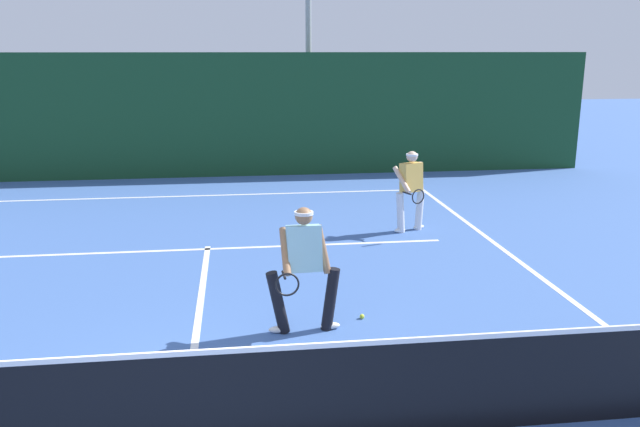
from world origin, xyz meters
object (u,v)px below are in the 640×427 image
Objects in this scene: player_far at (411,188)px; tennis_ball_extra at (362,316)px; player_near at (304,264)px; light_pole at (308,9)px.

player_far is 4.66m from tennis_ball_extra.
player_near is 1.02× the size of player_far.
tennis_ball_extra is (0.83, 0.30, -0.89)m from player_near.
player_near is 5.21m from player_far.
player_far is 8.89m from light_pole.
player_near is at bearing -96.71° from light_pole.
player_near is 25.33× the size of tennis_ball_extra.
player_near is 1.25m from tennis_ball_extra.
player_far reaches higher than tennis_ball_extra.
tennis_ball_extra is 0.01× the size of light_pole.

